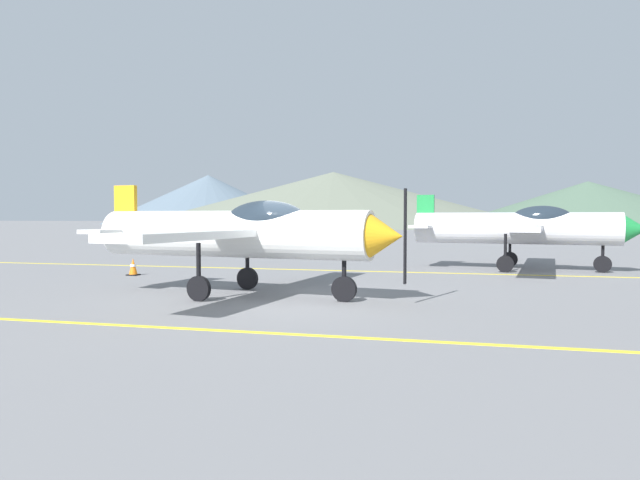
{
  "coord_description": "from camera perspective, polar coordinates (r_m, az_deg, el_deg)",
  "views": [
    {
      "loc": [
        3.69,
        -13.64,
        2.04
      ],
      "look_at": [
        -1.34,
        6.0,
        1.2
      ],
      "focal_mm": 32.61,
      "sensor_mm": 36.0,
      "label": 1
    }
  ],
  "objects": [
    {
      "name": "ground_plane",
      "position": [
        14.27,
        -0.78,
        -5.84
      ],
      "size": [
        400.0,
        400.0,
        0.0
      ],
      "primitive_type": "plane",
      "color": "slate"
    },
    {
      "name": "apron_line_near",
      "position": [
        10.36,
        -6.88,
        -8.96
      ],
      "size": [
        80.0,
        0.16,
        0.01
      ],
      "primitive_type": "cube",
      "color": "yellow",
      "rests_on": "ground_plane"
    },
    {
      "name": "apron_line_far",
      "position": [
        21.5,
        4.41,
        -3.07
      ],
      "size": [
        80.0,
        0.16,
        0.01
      ],
      "primitive_type": "cube",
      "color": "yellow",
      "rests_on": "ground_plane"
    },
    {
      "name": "airplane_near",
      "position": [
        14.86,
        -7.57,
        0.75
      ],
      "size": [
        8.41,
        9.64,
        2.88
      ],
      "color": "white",
      "rests_on": "ground_plane"
    },
    {
      "name": "airplane_mid",
      "position": [
        23.14,
        19.31,
        1.21
      ],
      "size": [
        8.41,
        9.64,
        2.88
      ],
      "color": "silver",
      "rests_on": "ground_plane"
    },
    {
      "name": "traffic_cone_front",
      "position": [
        20.94,
        -17.87,
        -2.54
      ],
      "size": [
        0.36,
        0.36,
        0.59
      ],
      "color": "black",
      "rests_on": "ground_plane"
    },
    {
      "name": "hill_left",
      "position": [
        158.62,
        -10.89,
        3.94
      ],
      "size": [
        54.91,
        54.91,
        13.02
      ],
      "primitive_type": "cone",
      "color": "slate",
      "rests_on": "ground_plane"
    },
    {
      "name": "hill_centerleft",
      "position": [
        127.73,
        1.32,
        4.07
      ],
      "size": [
        86.99,
        86.99,
        11.7
      ],
      "primitive_type": "cone",
      "color": "slate",
      "rests_on": "ground_plane"
    },
    {
      "name": "hill_centerright",
      "position": [
        135.37,
        24.78,
        3.27
      ],
      "size": [
        59.03,
        59.03,
        9.39
      ],
      "primitive_type": "cone",
      "color": "#4C6651",
      "rests_on": "ground_plane"
    }
  ]
}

